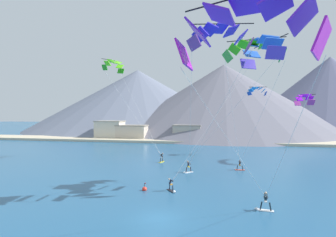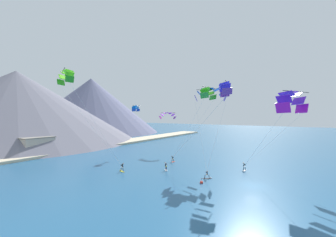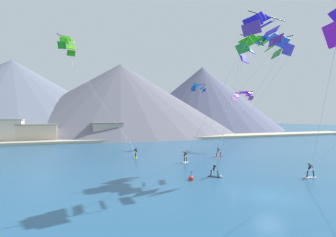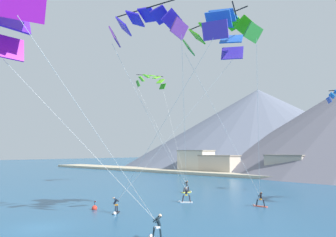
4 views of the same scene
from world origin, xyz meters
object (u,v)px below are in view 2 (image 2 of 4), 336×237
object	(u,v)px
kitesurfer_mid_center	(208,176)
kitesurfer_near_lead	(166,168)
parafoil_kite_near_lead	(224,88)
parafoil_kite_distant_low_drift	(168,115)
parafoil_kite_mid_center	(210,93)
kitesurfer_near_trail	(122,169)
kitesurfer_far_left	(172,160)
kitesurfer_far_right	(244,168)
race_marker_buoy	(201,182)
parafoil_kite_near_trail	(67,76)
parafoil_kite_far_left	(208,93)
parafoil_kite_far_right	(292,100)
parafoil_kite_distant_high_outer	(136,108)

from	to	relation	value
kitesurfer_mid_center	kitesurfer_near_lead	bearing A→B (deg)	86.03
parafoil_kite_near_lead	parafoil_kite_distant_low_drift	size ratio (longest dim) A/B	3.01
parafoil_kite_near_lead	parafoil_kite_mid_center	size ratio (longest dim) A/B	1.01
kitesurfer_near_trail	kitesurfer_far_left	xyz separation A→B (m)	(13.13, -4.17, -0.13)
kitesurfer_far_right	race_marker_buoy	bearing A→B (deg)	162.52
parafoil_kite_near_trail	parafoil_kite_far_left	bearing A→B (deg)	-32.85
kitesurfer_near_lead	parafoil_kite_far_right	bearing A→B (deg)	-74.95
kitesurfer_mid_center	parafoil_kite_distant_high_outer	size ratio (longest dim) A/B	0.38
kitesurfer_far_left	race_marker_buoy	size ratio (longest dim) A/B	1.73
parafoil_kite_mid_center	kitesurfer_near_trail	bearing A→B (deg)	138.37
kitesurfer_far_right	parafoil_kite_distant_low_drift	size ratio (longest dim) A/B	0.32
kitesurfer_near_trail	parafoil_kite_distant_low_drift	size ratio (longest dim) A/B	0.32
parafoil_kite_far_left	parafoil_kite_far_right	world-z (taller)	parafoil_kite_far_left
parafoil_kite_mid_center	parafoil_kite_far_left	distance (m)	0.83
parafoil_kite_distant_low_drift	kitesurfer_far_right	bearing A→B (deg)	-113.29
parafoil_kite_near_trail	parafoil_kite_distant_low_drift	xyz separation A→B (m)	(35.82, 2.31, -6.78)
parafoil_kite_distant_high_outer	parafoil_kite_distant_low_drift	distance (m)	10.22
parafoil_kite_far_left	kitesurfer_near_trail	bearing A→B (deg)	137.54
kitesurfer_mid_center	parafoil_kite_far_left	distance (m)	19.33
kitesurfer_near_lead	parafoil_kite_mid_center	bearing A→B (deg)	-31.83
kitesurfer_mid_center	parafoil_kite_distant_high_outer	distance (m)	34.74
kitesurfer_mid_center	parafoil_kite_near_lead	distance (m)	17.51
parafoil_kite_near_trail	race_marker_buoy	size ratio (longest dim) A/B	17.78
parafoil_kite_far_left	kitesurfer_near_lead	bearing A→B (deg)	147.38
kitesurfer_near_lead	kitesurfer_mid_center	bearing A→B (deg)	-93.97
kitesurfer_mid_center	parafoil_kite_near_lead	size ratio (longest dim) A/B	0.10
parafoil_kite_mid_center	kitesurfer_mid_center	bearing A→B (deg)	-159.64
parafoil_kite_far_right	parafoil_kite_near_lead	bearing A→B (deg)	96.62
kitesurfer_near_lead	race_marker_buoy	size ratio (longest dim) A/B	1.78
parafoil_kite_near_trail	race_marker_buoy	xyz separation A→B (m)	(11.94, -20.10, -18.26)
kitesurfer_far_left	parafoil_kite_distant_high_outer	distance (m)	21.57
kitesurfer_far_left	parafoil_kite_far_left	size ratio (longest dim) A/B	0.11
parafoil_kite_near_trail	kitesurfer_near_lead	bearing A→B (deg)	-32.97
kitesurfer_near_lead	parafoil_kite_near_trail	bearing A→B (deg)	147.03
parafoil_kite_far_right	parafoil_kite_distant_high_outer	size ratio (longest dim) A/B	3.44
parafoil_kite_distant_high_outer	parafoil_kite_distant_low_drift	world-z (taller)	parafoil_kite_distant_high_outer
parafoil_kite_far_right	race_marker_buoy	distance (m)	21.54
kitesurfer_far_right	parafoil_kite_far_left	xyz separation A→B (m)	(0.15, 8.15, 16.23)
kitesurfer_mid_center	parafoil_kite_near_trail	distance (m)	30.87
parafoil_kite_far_right	parafoil_kite_distant_low_drift	bearing A→B (deg)	68.41
parafoil_kite_near_lead	parafoil_kite_mid_center	xyz separation A→B (m)	(4.83, 4.94, -0.41)
kitesurfer_mid_center	parafoil_kite_far_left	bearing A→B (deg)	23.42
kitesurfer_mid_center	kitesurfer_near_trail	bearing A→B (deg)	105.61
parafoil_kite_near_trail	parafoil_kite_distant_low_drift	bearing A→B (deg)	3.69
kitesurfer_near_trail	parafoil_kite_near_trail	distance (m)	20.85
parafoil_kite_near_lead	parafoil_kite_far_left	distance (m)	6.65
kitesurfer_near_lead	parafoil_kite_mid_center	xyz separation A→B (m)	(9.55, -5.93, 16.08)
parafoil_kite_mid_center	parafoil_kite_distant_high_outer	distance (m)	25.71
kitesurfer_far_left	parafoil_kite_far_right	xyz separation A→B (m)	(-1.60, -25.81, 13.95)
kitesurfer_far_right	parafoil_kite_near_lead	bearing A→B (deg)	143.50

